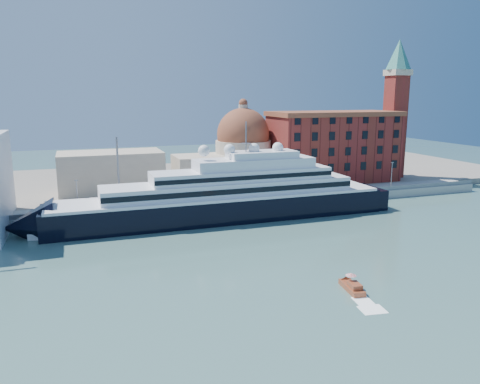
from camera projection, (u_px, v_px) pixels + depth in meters
name	position (u px, v px, depth m)	size (l,w,h in m)	color
ground	(238.00, 249.00, 94.39)	(400.00, 400.00, 0.00)	#335853
quay	(196.00, 206.00, 125.52)	(180.00, 10.00, 2.50)	gray
land	(168.00, 181.00, 163.42)	(260.00, 72.00, 2.00)	slate
quay_fence	(201.00, 203.00, 120.99)	(180.00, 0.10, 1.20)	slate
superyacht	(211.00, 201.00, 114.98)	(94.57, 13.11, 28.26)	black
service_barge	(59.00, 234.00, 102.20)	(12.11, 6.09, 2.60)	white
water_taxi	(352.00, 287.00, 74.12)	(2.84, 6.26, 2.87)	brown
warehouse	(333.00, 146.00, 156.56)	(43.00, 19.00, 23.25)	maroon
campanile	(396.00, 100.00, 161.35)	(8.40, 8.40, 47.00)	maroon
church	(197.00, 158.00, 147.54)	(66.00, 18.00, 25.50)	beige
lamp_posts	(149.00, 178.00, 118.04)	(120.80, 2.40, 18.00)	slate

